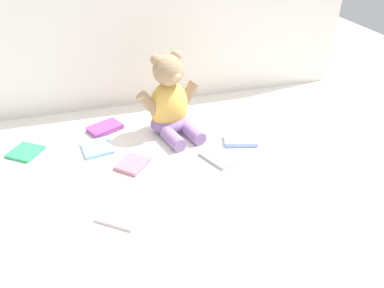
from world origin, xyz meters
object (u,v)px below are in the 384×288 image
book_case_3 (240,140)px  book_case_6 (97,148)px  book_case_2 (25,152)px  book_case_5 (105,128)px  book_case_4 (133,164)px  book_case_1 (218,157)px  book_case_0 (119,217)px  teddy_bear (170,104)px

book_case_3 → book_case_6: bearing=94.4°
book_case_2 → book_case_3: (0.74, -0.14, 0.00)m
book_case_5 → book_case_6: (-0.04, -0.12, -0.00)m
book_case_4 → book_case_6: size_ratio=0.90×
book_case_3 → book_case_6: (-0.50, 0.09, -0.00)m
book_case_1 → book_case_4: 0.28m
book_case_3 → book_case_6: book_case_3 is taller
book_case_1 → book_case_3: book_case_3 is taller
book_case_0 → book_case_4: size_ratio=1.18×
book_case_0 → book_case_2: (-0.27, 0.40, -0.00)m
teddy_bear → book_case_4: bearing=-147.6°
book_case_0 → book_case_2: 0.49m
book_case_1 → book_case_6: size_ratio=1.10×
teddy_bear → book_case_6: size_ratio=2.80×
book_case_5 → book_case_1: bearing=23.4°
book_case_1 → book_case_0: bearing=3.5°
book_case_3 → book_case_1: bearing=138.5°
book_case_0 → book_case_3: book_case_3 is taller
book_case_1 → book_case_5: bearing=-65.1°
book_case_1 → book_case_5: (-0.35, 0.29, 0.00)m
book_case_0 → book_case_3: bearing=-24.3°
book_case_1 → book_case_2: bearing=-43.7°
teddy_bear → book_case_1: 0.27m
book_case_2 → book_case_6: (0.24, -0.04, 0.00)m
book_case_6 → book_case_0: bearing=86.6°
book_case_0 → book_case_4: book_case_4 is taller
book_case_5 → book_case_0: bearing=-26.7°
book_case_5 → teddy_bear: bearing=47.7°
teddy_bear → book_case_6: teddy_bear is taller
book_case_0 → book_case_1: size_ratio=0.97×
book_case_1 → book_case_5: size_ratio=0.98×
teddy_bear → book_case_5: size_ratio=2.50×
book_case_0 → book_case_5: book_case_5 is taller
book_case_0 → book_case_1: (0.35, 0.19, -0.00)m
book_case_2 → book_case_4: book_case_4 is taller
book_case_0 → book_case_3: size_ratio=0.97×
teddy_bear → book_case_3: teddy_bear is taller
book_case_1 → book_case_2: same height
book_case_6 → teddy_bear: bearing=-178.0°
book_case_0 → book_case_1: book_case_0 is taller
book_case_4 → book_case_5: book_case_5 is taller
book_case_0 → book_case_6: bearing=41.8°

